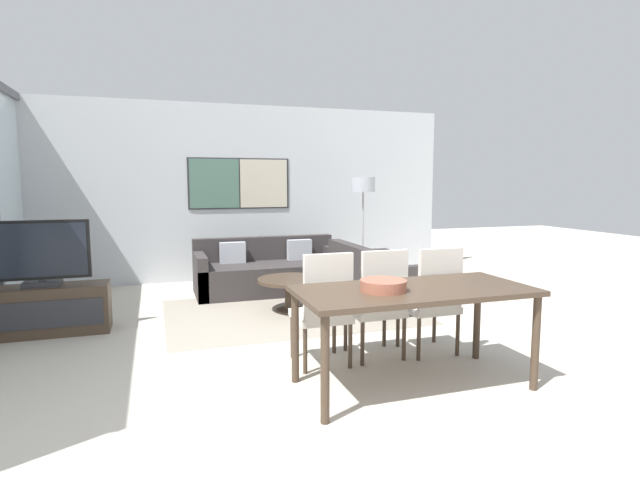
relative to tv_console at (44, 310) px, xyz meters
The scene contains 14 objects.
ground_plane 4.00m from the tv_console, 52.83° to the right, with size 24.00×24.00×0.00m, color beige.
wall_back 3.59m from the tv_console, 44.81° to the left, with size 7.14×0.09×2.80m.
area_rug 2.68m from the tv_console, ahead, with size 2.96×2.14×0.01m.
tv_console is the anchor object (origin of this frame).
television 0.59m from the tv_console, 90.00° to the left, with size 0.94×0.20×0.68m.
sofa_main 2.96m from the tv_console, 25.92° to the left, with size 2.09×0.90×0.77m.
sofa_side 3.85m from the tv_console, ahead, with size 0.90×1.60×0.77m.
coffee_table 2.66m from the tv_console, ahead, with size 0.81×0.81×0.41m.
dining_table 3.84m from the tv_console, 38.53° to the right, with size 1.81×0.84×0.78m.
dining_chair_left 3.05m from the tv_console, 35.75° to the right, with size 0.46×0.46×1.00m.
dining_chair_centre 3.47m from the tv_console, 30.37° to the right, with size 0.46×0.46×1.00m.
dining_chair_right 3.95m from the tv_console, 27.10° to the right, with size 0.46×0.46×1.00m.
fruit_bowl 3.66m from the tv_console, 41.38° to the right, with size 0.35×0.35×0.08m.
floor_lamp 4.46m from the tv_console, 16.93° to the left, with size 0.35×0.35×1.65m.
Camera 1 is at (-1.29, -2.51, 1.58)m, focal length 28.00 mm.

